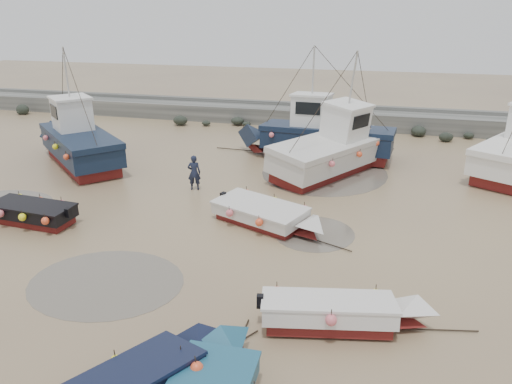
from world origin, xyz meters
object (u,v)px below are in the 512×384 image
dinghy_1 (136,383)px  dinghy_3 (342,311)px  person (195,190)px  cabin_boat_1 (335,147)px  cabin_boat_2 (316,135)px  dinghy_4 (25,209)px  cabin_boat_0 (77,140)px  dinghy_5 (268,213)px

dinghy_1 → dinghy_3: bearing=75.0°
dinghy_3 → person: bearing=-151.6°
cabin_boat_1 → cabin_boat_2: 2.78m
dinghy_1 → cabin_boat_1: bearing=113.7°
dinghy_4 → cabin_boat_0: 8.43m
dinghy_1 → cabin_boat_2: size_ratio=0.52×
dinghy_3 → cabin_boat_2: bearing=179.2°
dinghy_3 → dinghy_1: bearing=-57.4°
dinghy_1 → person: (-4.05, 13.20, -0.55)m
person → dinghy_4: bearing=31.1°
dinghy_4 → cabin_boat_0: size_ratio=0.66×
dinghy_1 → cabin_boat_1: cabin_boat_1 is taller
dinghy_1 → cabin_boat_2: bearing=118.3°
dinghy_5 → dinghy_3: bearing=53.7°
dinghy_3 → cabin_boat_0: bearing=-138.8°
cabin_boat_2 → cabin_boat_1: bearing=-147.0°
dinghy_4 → dinghy_5: 9.70m
cabin_boat_0 → dinghy_3: bearing=-85.1°
dinghy_4 → cabin_boat_2: bearing=-33.9°
dinghy_3 → cabin_boat_0: 19.74m
dinghy_1 → cabin_boat_2: 20.29m
dinghy_5 → cabin_boat_0: size_ratio=0.67×
cabin_boat_2 → person: size_ratio=6.27×
cabin_boat_1 → person: (-6.03, -4.65, -1.33)m
dinghy_3 → person: 12.24m
dinghy_4 → cabin_boat_2: cabin_boat_2 is taller
dinghy_5 → cabin_boat_2: cabin_boat_2 is taller
dinghy_1 → dinghy_3: same height
dinghy_1 → dinghy_5: bearing=118.0°
dinghy_5 → cabin_boat_2: (0.24, 10.27, 0.78)m
dinghy_4 → cabin_boat_1: bearing=-43.7°
dinghy_5 → cabin_boat_1: bearing=-168.7°
dinghy_4 → person: dinghy_4 is taller
dinghy_3 → cabin_boat_1: (-1.95, 13.91, 0.77)m
dinghy_4 → cabin_boat_2: 15.84m
cabin_boat_0 → person: size_ratio=5.21×
cabin_boat_2 → cabin_boat_0: bearing=113.3°
dinghy_3 → dinghy_5: size_ratio=0.98×
dinghy_3 → cabin_boat_2: (-3.34, 16.32, 0.77)m
dinghy_1 → cabin_boat_1: 17.98m
cabin_boat_0 → cabin_boat_1: size_ratio=0.89×
dinghy_5 → cabin_boat_0: 13.56m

